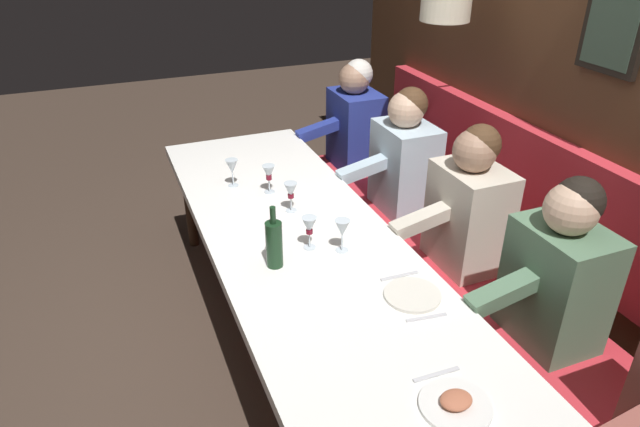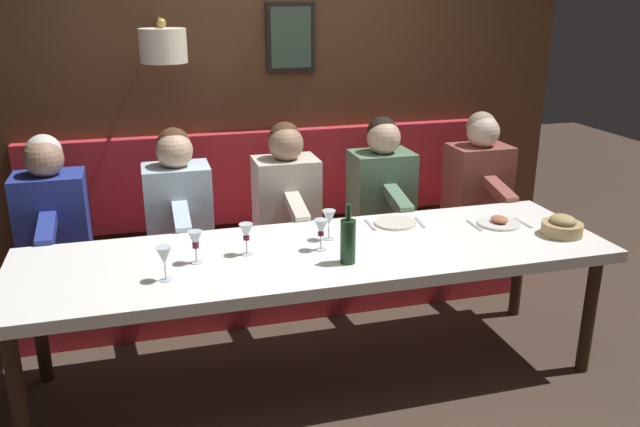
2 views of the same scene
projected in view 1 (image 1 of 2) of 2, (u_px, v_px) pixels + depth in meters
The scene contains 16 objects.
ground_plane at pixel (310, 361), 3.06m from camera, with size 12.00×12.00×0.00m, color #423328.
dining_table at pixel (308, 256), 2.73m from camera, with size 0.90×3.07×0.74m.
banquette_bench at pixel (453, 291), 3.24m from camera, with size 0.52×3.27×0.45m, color red.
back_wall_panel at pixel (573, 86), 2.89m from camera, with size 0.59×4.47×2.90m.
diner_near at pixel (559, 269), 2.40m from camera, with size 0.60×0.40×0.79m.
diner_middle at pixel (469, 203), 2.93m from camera, with size 0.60×0.40×0.79m.
diner_far at pixel (404, 155), 3.48m from camera, with size 0.60×0.40×0.79m.
diner_farthest at pixel (355, 119), 4.07m from camera, with size 0.60×0.40×0.79m.
place_setting_0 at pixel (412, 295), 2.35m from camera, with size 0.24×0.32×0.01m.
place_setting_1 at pixel (456, 404), 1.83m from camera, with size 0.24×0.31×0.05m.
wine_glass_0 at pixel (291, 191), 2.95m from camera, with size 0.07×0.07×0.16m.
wine_glass_1 at pixel (268, 174), 3.15m from camera, with size 0.07×0.07×0.16m.
wine_glass_2 at pixel (310, 226), 2.63m from camera, with size 0.07×0.07×0.16m.
wine_glass_3 at pixel (232, 167), 3.22m from camera, with size 0.07×0.07×0.16m.
wine_glass_4 at pixel (342, 229), 2.61m from camera, with size 0.07×0.07×0.16m.
wine_bottle at pixel (274, 243), 2.50m from camera, with size 0.08×0.08×0.30m.
Camera 1 is at (-0.80, -2.15, 2.18)m, focal length 31.65 mm.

